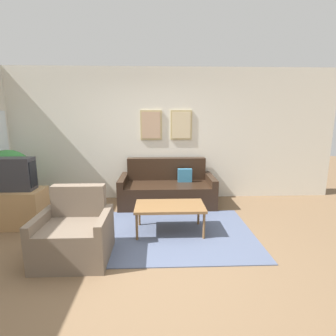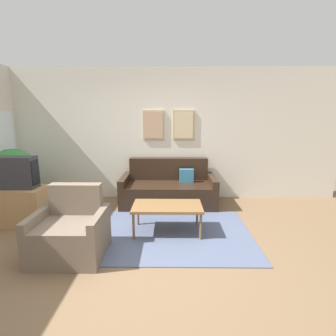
% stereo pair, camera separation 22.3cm
% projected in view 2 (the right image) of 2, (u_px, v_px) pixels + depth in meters
% --- Properties ---
extents(ground_plane, '(16.00, 16.00, 0.00)m').
position_uv_depth(ground_plane, '(132.00, 255.00, 3.33)').
color(ground_plane, brown).
extents(area_rug, '(2.52, 1.81, 0.01)m').
position_uv_depth(area_rug, '(166.00, 233.00, 3.94)').
color(area_rug, '#4C5670').
rests_on(area_rug, ground_plane).
extents(wall_back, '(8.00, 0.09, 2.70)m').
position_uv_depth(wall_back, '(148.00, 135.00, 5.47)').
color(wall_back, beige).
rests_on(wall_back, ground_plane).
extents(couch, '(1.84, 0.90, 0.89)m').
position_uv_depth(couch, '(169.00, 189.00, 5.22)').
color(couch, black).
rests_on(couch, ground_plane).
extents(coffee_table, '(1.03, 0.59, 0.43)m').
position_uv_depth(coffee_table, '(167.00, 207.00, 3.91)').
color(coffee_table, brown).
rests_on(coffee_table, ground_plane).
extents(tv_stand, '(0.78, 0.51, 0.59)m').
position_uv_depth(tv_stand, '(22.00, 205.00, 4.29)').
color(tv_stand, '#A87F51').
rests_on(tv_stand, ground_plane).
extents(tv, '(0.57, 0.28, 0.51)m').
position_uv_depth(tv, '(18.00, 172.00, 4.18)').
color(tv, '#2D2D33').
rests_on(tv, tv_stand).
extents(armchair, '(0.85, 0.76, 0.86)m').
position_uv_depth(armchair, '(71.00, 233.00, 3.29)').
color(armchair, '#6B5B4C').
rests_on(armchair, ground_plane).
extents(potted_plant_tall, '(0.79, 0.79, 1.18)m').
position_uv_depth(potted_plant_tall, '(13.00, 172.00, 4.62)').
color(potted_plant_tall, '#935638').
rests_on(potted_plant_tall, ground_plane).
extents(potted_plant_by_window, '(0.50, 0.50, 0.82)m').
position_uv_depth(potted_plant_by_window, '(20.00, 179.00, 5.08)').
color(potted_plant_by_window, '#935638').
rests_on(potted_plant_by_window, ground_plane).
extents(potted_plant_small, '(0.39, 0.39, 0.62)m').
position_uv_depth(potted_plant_small, '(27.00, 186.00, 5.19)').
color(potted_plant_small, beige).
rests_on(potted_plant_small, ground_plane).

